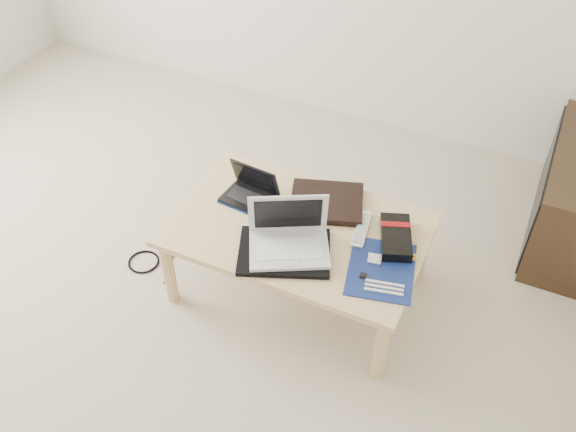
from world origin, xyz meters
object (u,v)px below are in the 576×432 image
at_px(netbook, 251,192).
at_px(white_laptop, 289,237).
at_px(gpu_box, 396,238).
at_px(coffee_table, 298,235).

xyz_separation_m(netbook, white_laptop, (0.29, -0.22, 0.03)).
height_order(white_laptop, gpu_box, white_laptop).
distance_m(white_laptop, gpu_box, 0.45).
distance_m(coffee_table, netbook, 0.30).
bearing_deg(gpu_box, netbook, -179.94).
distance_m(coffee_table, gpu_box, 0.43).
xyz_separation_m(white_laptop, gpu_box, (0.39, 0.22, -0.04)).
bearing_deg(coffee_table, gpu_box, 11.97).
xyz_separation_m(coffee_table, white_laptop, (0.02, -0.13, 0.12)).
distance_m(netbook, white_laptop, 0.37).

